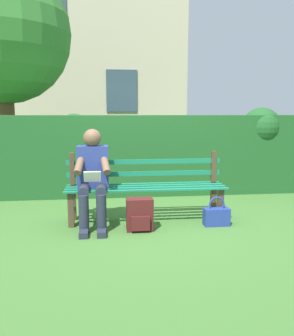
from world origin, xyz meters
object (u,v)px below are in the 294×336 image
(backpack, at_px, (140,215))
(handbag, at_px, (216,216))
(park_bench, at_px, (146,187))
(person_seated, at_px, (93,175))

(backpack, relative_size, handbag, 1.05)
(backpack, distance_m, handbag, 0.96)
(backpack, bearing_deg, park_bench, -105.69)
(park_bench, relative_size, handbag, 5.56)
(person_seated, bearing_deg, handbag, 172.94)
(park_bench, bearing_deg, handbag, 157.71)
(park_bench, distance_m, person_seated, 0.71)
(park_bench, xyz_separation_m, handbag, (-0.84, 0.34, -0.32))
(park_bench, height_order, person_seated, person_seated)
(person_seated, bearing_deg, park_bench, -166.57)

